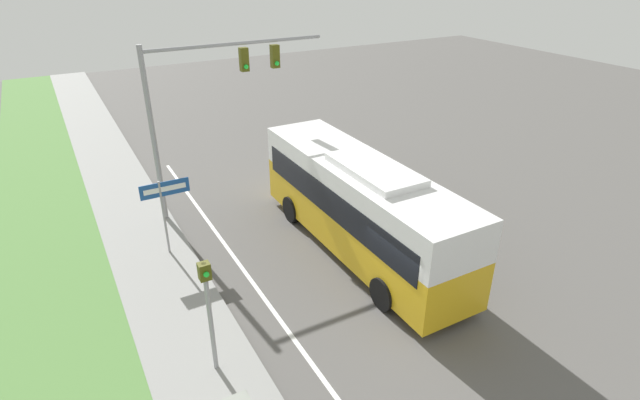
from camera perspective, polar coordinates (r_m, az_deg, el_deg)
The scene contains 7 objects.
ground_plane at distance 16.00m, azimuth 9.59°, elevation -12.07°, with size 80.00×80.00×0.00m, color #565451.
sidewalk at distance 13.82m, azimuth -12.47°, elevation -19.67°, with size 2.80×80.00×0.12m.
lane_divider_near at distance 14.47m, azimuth -2.23°, elevation -16.59°, with size 0.14×30.00×0.01m.
bus at distance 17.59m, azimuth 4.59°, elevation -0.26°, with size 2.63×10.23×3.64m.
signal_gantry at distance 20.06m, azimuth -12.99°, elevation 11.88°, with size 7.28×0.41×6.96m.
pedestrian_signal at distance 12.67m, azimuth -12.66°, elevation -11.24°, with size 0.28×0.34×3.38m.
street_sign at distance 18.02m, azimuth -17.33°, elevation -0.11°, with size 1.69×0.08×2.92m.
Camera 1 is at (-8.24, -9.45, 9.94)m, focal length 28.00 mm.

